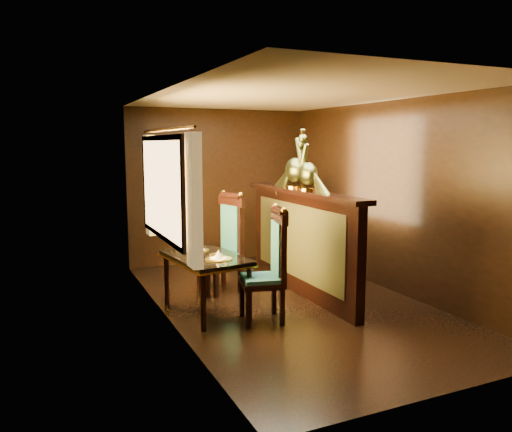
# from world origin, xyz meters

# --- Properties ---
(ground) EXTENTS (5.00, 5.00, 0.00)m
(ground) POSITION_xyz_m (0.00, 0.00, 0.00)
(ground) COLOR black
(ground) RESTS_ON ground
(room_shell) EXTENTS (3.04, 5.04, 2.52)m
(room_shell) POSITION_xyz_m (-0.09, 0.02, 1.58)
(room_shell) COLOR black
(room_shell) RESTS_ON ground
(partition) EXTENTS (0.26, 2.70, 1.36)m
(partition) POSITION_xyz_m (0.32, 0.30, 0.71)
(partition) COLOR black
(partition) RESTS_ON ground
(dining_table) EXTENTS (0.85, 1.23, 0.88)m
(dining_table) POSITION_xyz_m (-1.06, 0.08, 0.61)
(dining_table) COLOR black
(dining_table) RESTS_ON ground
(chair_left) EXTENTS (0.55, 0.57, 1.28)m
(chair_left) POSITION_xyz_m (-0.46, -0.45, 0.67)
(chair_left) COLOR black
(chair_left) RESTS_ON ground
(chair_right) EXTENTS (0.58, 0.60, 1.32)m
(chair_right) POSITION_xyz_m (-0.49, 0.86, 0.69)
(chair_right) COLOR black
(chair_right) RESTS_ON ground
(peacock_left) EXTENTS (0.21, 0.57, 0.68)m
(peacock_left) POSITION_xyz_m (0.33, 0.16, 1.70)
(peacock_left) COLOR #1A503B
(peacock_left) RESTS_ON partition
(peacock_right) EXTENTS (0.24, 0.64, 0.77)m
(peacock_right) POSITION_xyz_m (0.33, 0.48, 1.74)
(peacock_right) COLOR #1A503B
(peacock_right) RESTS_ON partition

